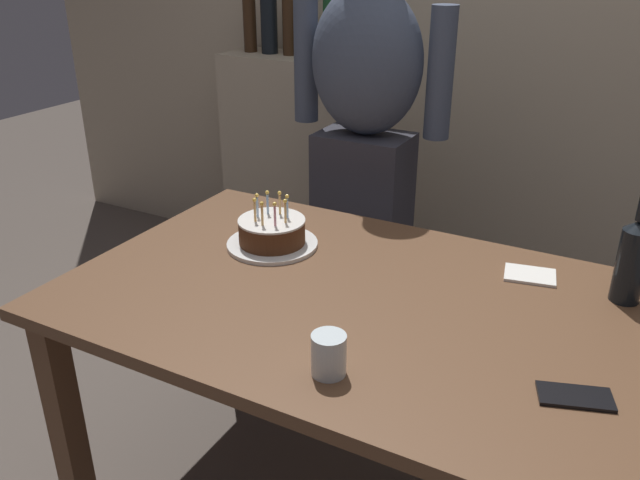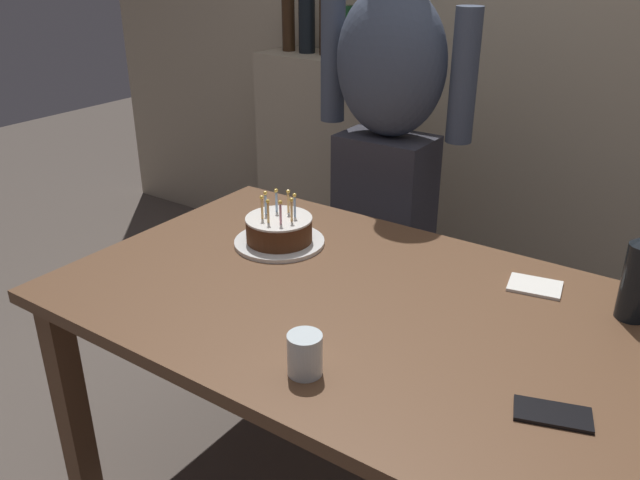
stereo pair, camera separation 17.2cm
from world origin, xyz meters
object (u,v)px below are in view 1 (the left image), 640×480
wine_bottle (633,258)px  person_man_bearded (364,146)px  cell_phone (575,397)px  water_glass_near (329,354)px  birthday_cake (272,234)px  napkin_stack (530,275)px

wine_bottle → person_man_bearded: (-0.95, 0.50, 0.02)m
cell_phone → person_man_bearded: 1.34m
water_glass_near → birthday_cake: bearing=132.6°
water_glass_near → cell_phone: size_ratio=0.64×
water_glass_near → napkin_stack: (0.28, 0.64, -0.04)m
wine_bottle → person_man_bearded: 1.08m
water_glass_near → cell_phone: (0.47, 0.16, -0.04)m
birthday_cake → cell_phone: bearing=-19.3°
cell_phone → person_man_bearded: (-0.91, 0.97, 0.13)m
wine_bottle → cell_phone: 0.48m
cell_phone → water_glass_near: bearing=-179.8°
birthday_cake → water_glass_near: size_ratio=2.92×
wine_bottle → napkin_stack: bearing=175.9°
birthday_cake → wine_bottle: (0.95, 0.15, 0.08)m
water_glass_near → napkin_stack: bearing=66.5°
water_glass_near → wine_bottle: 0.81m
wine_bottle → napkin_stack: 0.26m
cell_phone → person_man_bearded: bearing=114.8°
napkin_stack → person_man_bearded: size_ratio=0.08×
birthday_cake → wine_bottle: size_ratio=0.86×
wine_bottle → napkin_stack: size_ratio=2.36×
water_glass_near → person_man_bearded: (-0.44, 1.13, 0.09)m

